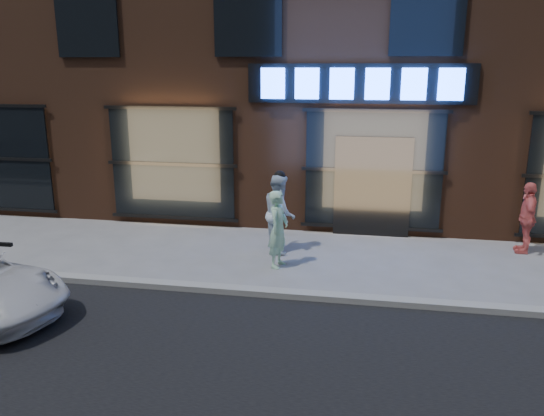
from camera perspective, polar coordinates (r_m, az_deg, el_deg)
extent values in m
plane|color=slate|center=(9.51, 10.54, -10.04)|extent=(90.00, 90.00, 0.00)
cube|color=gray|center=(9.48, 10.56, -9.71)|extent=(60.00, 0.25, 0.12)
cube|color=#54301E|center=(16.66, 11.30, 18.21)|extent=(30.00, 8.00, 10.00)
cube|color=black|center=(12.59, 9.41, 13.05)|extent=(5.20, 0.06, 0.90)
cube|color=black|center=(12.86, 10.74, 2.23)|extent=(1.80, 0.10, 2.40)
cube|color=#FFBF72|center=(13.70, -10.64, 4.71)|extent=(3.00, 0.04, 2.60)
cube|color=black|center=(13.66, -10.70, 4.68)|extent=(3.20, 0.06, 2.80)
cube|color=#FFBF72|center=(12.84, 10.82, 4.03)|extent=(3.00, 0.04, 2.60)
cube|color=black|center=(12.80, 10.82, 3.99)|extent=(3.20, 0.06, 2.80)
cube|color=black|center=(14.32, -19.31, 18.27)|extent=(1.60, 0.06, 1.60)
cube|color=black|center=(12.92, -2.63, 19.49)|extent=(1.60, 0.06, 1.60)
cube|color=black|center=(12.67, 16.40, 19.02)|extent=(1.60, 0.06, 1.60)
cube|color=#2659FF|center=(12.71, 0.11, 13.26)|extent=(0.55, 0.12, 0.70)
cube|color=#2659FF|center=(12.59, 3.79, 13.22)|extent=(0.55, 0.12, 0.70)
cube|color=#2659FF|center=(12.53, 7.53, 13.12)|extent=(0.55, 0.12, 0.70)
cube|color=#2659FF|center=(12.52, 11.28, 12.96)|extent=(0.55, 0.12, 0.70)
cube|color=#2659FF|center=(12.56, 15.02, 12.75)|extent=(0.55, 0.12, 0.70)
cube|color=#2659FF|center=(12.65, 18.71, 12.49)|extent=(0.55, 0.12, 0.70)
imported|color=#B8F2C2|center=(10.73, 0.68, -2.29)|extent=(0.50, 0.65, 1.59)
imported|color=white|center=(11.66, 0.81, -0.52)|extent=(0.88, 1.00, 1.73)
imported|color=#E5645E|center=(12.83, 25.73, -0.94)|extent=(0.49, 0.96, 1.58)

